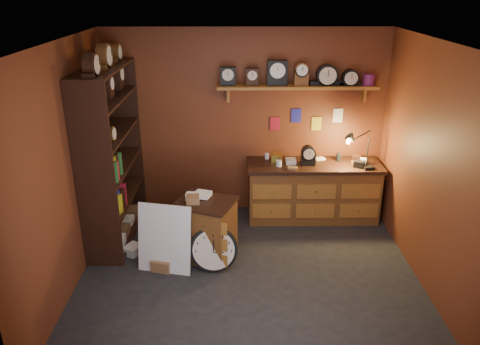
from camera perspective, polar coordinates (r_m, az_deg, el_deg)
name	(u,v)px	position (r m, az deg, el deg)	size (l,w,h in m)	color
floor	(249,274)	(5.75, 1.05, -12.27)	(4.00, 4.00, 0.00)	black
room_shell	(254,134)	(5.08, 1.66, 4.67)	(4.02, 3.62, 2.71)	#642D17
shelving_unit	(109,149)	(6.27, -15.73, 2.77)	(0.47, 1.60, 2.58)	black
workbench	(313,188)	(6.90, 8.88, -1.85)	(1.92, 0.66, 1.36)	brown
low_cabinet	(206,227)	(5.88, -4.17, -6.66)	(0.84, 0.78, 0.87)	brown
big_round_clock	(214,249)	(5.69, -3.22, -9.34)	(0.57, 0.18, 0.57)	black
white_panel	(166,269)	(5.90, -8.96, -11.53)	(0.65, 0.03, 0.87)	silver
mini_fridge	(202,219)	(6.48, -4.60, -5.62)	(0.59, 0.61, 0.47)	silver
floor_box_a	(163,264)	(5.87, -9.40, -10.96)	(0.23, 0.20, 0.14)	brown
floor_box_b	(133,250)	(6.26, -12.91, -9.14)	(0.18, 0.22, 0.11)	white
floor_box_c	(175,244)	(6.22, -7.94, -8.63)	(0.23, 0.19, 0.17)	brown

